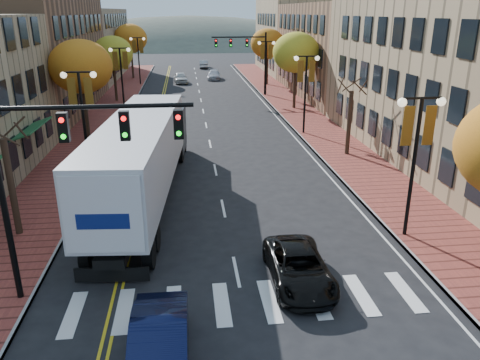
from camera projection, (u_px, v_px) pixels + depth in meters
name	position (u px, v px, depth m)	size (l,w,h in m)	color
ground	(251.00, 342.00, 13.75)	(200.00, 200.00, 0.00)	black
sidewalk_left	(106.00, 116.00, 43.11)	(4.00, 85.00, 0.15)	brown
sidewalk_right	(297.00, 111.00, 45.06)	(4.00, 85.00, 0.15)	brown
building_left_mid	(19.00, 53.00, 43.67)	(12.00, 24.00, 11.00)	brown
building_left_far	(77.00, 44.00, 67.28)	(12.00, 26.00, 9.50)	#9E8966
building_right_mid	(362.00, 50.00, 53.28)	(15.00, 24.00, 10.00)	brown
building_right_far	(312.00, 36.00, 73.66)	(15.00, 20.00, 11.00)	#9E8966
tree_left_a	(12.00, 187.00, 19.49)	(0.28, 0.28, 4.20)	#382619
tree_left_b	(81.00, 67.00, 33.35)	(4.48, 4.48, 7.21)	#382619
tree_left_c	(113.00, 53.00, 48.43)	(4.16, 4.16, 6.69)	#382619
tree_left_d	(130.00, 38.00, 65.05)	(4.61, 4.61, 7.42)	#382619
tree_right_b	(349.00, 123.00, 30.77)	(0.28, 0.28, 4.20)	#382619
tree_right_c	(296.00, 53.00, 44.63)	(4.48, 4.48, 7.21)	#382619
tree_right_d	(268.00, 43.00, 59.63)	(4.35, 4.35, 7.00)	#382619
lamp_left_b	(82.00, 103.00, 26.43)	(1.96, 0.36, 6.05)	black
lamp_left_c	(121.00, 67.00, 43.24)	(1.96, 0.36, 6.05)	black
lamp_left_d	(138.00, 51.00, 60.06)	(1.96, 0.36, 6.05)	black
lamp_right_a	(417.00, 141.00, 18.71)	(1.96, 0.36, 6.05)	black
lamp_right_b	(306.00, 79.00, 35.52)	(1.96, 0.36, 6.05)	black
lamp_right_c	(266.00, 57.00, 52.33)	(1.96, 0.36, 6.05)	black
traffic_mast_near	(61.00, 159.00, 14.29)	(6.10, 0.35, 7.00)	black
traffic_mast_far	(248.00, 52.00, 51.90)	(6.10, 0.34, 7.00)	black
semi_truck	(145.00, 150.00, 23.56)	(4.24, 17.78, 4.40)	black
navy_sedan	(159.00, 347.00, 12.48)	(1.54, 4.41, 1.45)	black
black_suv	(299.00, 267.00, 16.60)	(2.04, 4.42, 1.23)	black
car_far_white	(181.00, 78.00, 63.18)	(1.68, 4.18, 1.43)	silver
car_far_silver	(214.00, 75.00, 66.62)	(1.79, 4.39, 1.28)	#B1B1B9
car_far_oncoming	(204.00, 64.00, 79.81)	(1.41, 4.05, 1.33)	#A2A2AA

